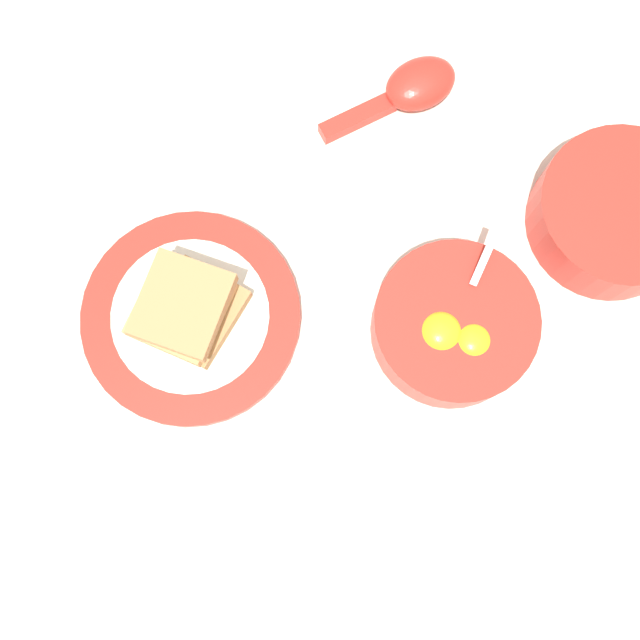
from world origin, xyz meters
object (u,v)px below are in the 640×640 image
object	(u,v)px
toast_plate	(191,317)
soup_spoon	(412,88)
toast_sandwich	(186,309)
congee_bowl	(617,213)
egg_bowl	(453,325)

from	to	relation	value
toast_plate	soup_spoon	size ratio (longest dim) A/B	1.40
toast_plate	toast_sandwich	bearing A→B (deg)	154.59
soup_spoon	congee_bowl	bearing A→B (deg)	89.23
egg_bowl	toast_plate	bearing A→B (deg)	-57.43
egg_bowl	soup_spoon	size ratio (longest dim) A/B	1.03
soup_spoon	congee_bowl	size ratio (longest dim) A/B	0.95
egg_bowl	congee_bowl	size ratio (longest dim) A/B	0.98
toast_plate	congee_bowl	bearing A→B (deg)	138.83
toast_plate	soup_spoon	world-z (taller)	soup_spoon
toast_plate	toast_sandwich	distance (m)	0.03
egg_bowl	soup_spoon	distance (m)	0.26
egg_bowl	toast_sandwich	distance (m)	0.25
toast_plate	soup_spoon	xyz separation A→B (m)	(-0.33, 0.04, 0.01)
soup_spoon	toast_sandwich	bearing A→B (deg)	-7.03
egg_bowl	congee_bowl	xyz separation A→B (m)	(-0.19, 0.07, 0.00)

